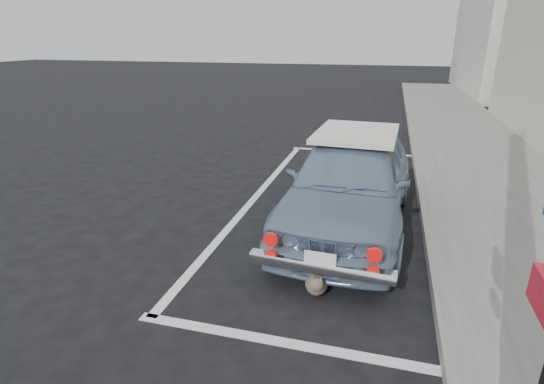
{
  "coord_description": "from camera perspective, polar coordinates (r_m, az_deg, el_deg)",
  "views": [
    {
      "loc": [
        1.18,
        -3.56,
        2.62
      ],
      "look_at": [
        -0.16,
        1.34,
        0.75
      ],
      "focal_mm": 28.0,
      "sensor_mm": 36.0,
      "label": 1
    }
  ],
  "objects": [
    {
      "name": "ground",
      "position": [
        4.57,
        -2.59,
        -14.75
      ],
      "size": [
        80.0,
        80.0,
        0.0
      ],
      "primitive_type": "plane",
      "color": "black",
      "rests_on": "ground"
    },
    {
      "name": "sidewalk",
      "position": [
        6.44,
        32.24,
        -6.4
      ],
      "size": [
        2.8,
        40.0,
        0.15
      ],
      "primitive_type": "cube",
      "color": "slate",
      "rests_on": "ground"
    },
    {
      "name": "building_far",
      "position": [
        24.16,
        29.75,
        21.07
      ],
      "size": [
        3.5,
        10.0,
        8.0
      ],
      "primitive_type": "cube",
      "color": "beige",
      "rests_on": "ground"
    },
    {
      "name": "pline_rear",
      "position": [
        4.08,
        2.26,
        -19.66
      ],
      "size": [
        3.0,
        0.12,
        0.01
      ],
      "primitive_type": "cube",
      "color": "silver",
      "rests_on": "ground"
    },
    {
      "name": "pline_front",
      "position": [
        10.41,
        11.08,
        5.31
      ],
      "size": [
        3.0,
        0.12,
        0.01
      ],
      "primitive_type": "cube",
      "color": "silver",
      "rests_on": "ground"
    },
    {
      "name": "pline_side",
      "position": [
        7.36,
        -2.17,
        -0.6
      ],
      "size": [
        0.12,
        7.0,
        0.01
      ],
      "primitive_type": "cube",
      "color": "silver",
      "rests_on": "ground"
    },
    {
      "name": "retro_coupe",
      "position": [
        6.12,
        10.45,
        1.51
      ],
      "size": [
        1.81,
        4.09,
        1.37
      ],
      "rotation": [
        0.0,
        0.0,
        -0.05
      ],
      "color": "#738AA9",
      "rests_on": "ground"
    },
    {
      "name": "cat",
      "position": [
        4.68,
        6.01,
        -11.92
      ],
      "size": [
        0.3,
        0.56,
        0.3
      ],
      "rotation": [
        0.0,
        0.0,
        0.15
      ],
      "color": "#63574B",
      "rests_on": "ground"
    }
  ]
}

